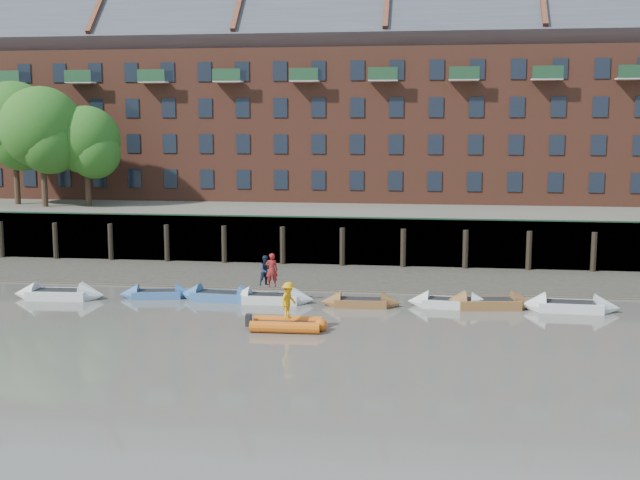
% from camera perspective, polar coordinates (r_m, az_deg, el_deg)
% --- Properties ---
extents(ground, '(220.00, 220.00, 0.00)m').
position_cam_1_polar(ground, '(31.77, 0.93, -8.92)').
color(ground, '#625D55').
rests_on(ground, ground).
extents(foreshore, '(110.00, 8.00, 0.50)m').
position_cam_1_polar(foreshore, '(49.17, 3.44, -2.74)').
color(foreshore, '#3D382F').
rests_on(foreshore, ground).
extents(mud_band, '(110.00, 1.60, 0.10)m').
position_cam_1_polar(mud_band, '(45.85, 3.12, -3.55)').
color(mud_band, '#4C4336').
rests_on(mud_band, ground).
extents(river_wall, '(110.00, 1.23, 3.30)m').
position_cam_1_polar(river_wall, '(53.21, 3.81, -0.16)').
color(river_wall, '#2D2A26').
rests_on(river_wall, ground).
extents(bank_terrace, '(110.00, 28.00, 3.20)m').
position_cam_1_polar(bank_terrace, '(66.69, 4.63, 1.56)').
color(bank_terrace, '#5E594D').
rests_on(bank_terrace, ground).
extents(apartment_terrace, '(80.60, 15.56, 20.98)m').
position_cam_1_polar(apartment_terrace, '(67.31, 4.79, 11.19)').
color(apartment_terrace, brown).
rests_on(apartment_terrace, bank_terrace).
extents(tree_cluster, '(11.76, 7.74, 9.40)m').
position_cam_1_polar(tree_cluster, '(64.48, -19.34, 7.49)').
color(tree_cluster, '#3A281C').
rests_on(tree_cluster, bank_terrace).
extents(rowboat_0, '(5.06, 1.75, 1.44)m').
position_cam_1_polar(rowboat_0, '(45.59, -18.07, -3.69)').
color(rowboat_0, silver).
rests_on(rowboat_0, ground).
extents(rowboat_1, '(4.21, 1.97, 1.18)m').
position_cam_1_polar(rowboat_1, '(44.55, -11.50, -3.78)').
color(rowboat_1, '#3B67A3').
rests_on(rowboat_1, ground).
extents(rowboat_2, '(4.63, 1.66, 1.32)m').
position_cam_1_polar(rowboat_2, '(43.40, -7.15, -3.97)').
color(rowboat_2, '#3B67A3').
rests_on(rowboat_2, ground).
extents(rowboat_3, '(4.58, 1.42, 1.32)m').
position_cam_1_polar(rowboat_3, '(42.54, -3.50, -4.17)').
color(rowboat_3, silver).
rests_on(rowboat_3, ground).
extents(rowboat_4, '(4.21, 1.37, 1.21)m').
position_cam_1_polar(rowboat_4, '(41.65, 2.92, -4.46)').
color(rowboat_4, brown).
rests_on(rowboat_4, ground).
extents(rowboat_5, '(4.48, 1.65, 1.27)m').
position_cam_1_polar(rowboat_5, '(41.98, 9.22, -4.44)').
color(rowboat_5, silver).
rests_on(rowboat_5, ground).
extents(rowboat_6, '(5.01, 2.08, 1.41)m').
position_cam_1_polar(rowboat_6, '(42.11, 11.89, -4.44)').
color(rowboat_6, brown).
rests_on(rowboat_6, ground).
extents(rowboat_7, '(4.92, 1.56, 1.42)m').
position_cam_1_polar(rowboat_7, '(42.48, 17.33, -4.53)').
color(rowboat_7, silver).
rests_on(rowboat_7, ground).
extents(rib_tender, '(3.51, 1.73, 0.60)m').
position_cam_1_polar(rib_tender, '(36.99, -2.18, -6.02)').
color(rib_tender, '#DD5D11').
rests_on(rib_tender, ground).
extents(person_rower_a, '(0.74, 0.58, 1.78)m').
position_cam_1_polar(person_rower_a, '(42.14, -3.45, -2.14)').
color(person_rower_a, maroon).
rests_on(person_rower_a, rowboat_3).
extents(person_rower_b, '(0.99, 0.97, 1.61)m').
position_cam_1_polar(person_rower_b, '(42.48, -3.86, -2.18)').
color(person_rower_b, '#19233F').
rests_on(person_rower_b, rowboat_3).
extents(person_rib_crew, '(0.98, 1.25, 1.69)m').
position_cam_1_polar(person_rib_crew, '(36.64, -2.26, -4.31)').
color(person_rib_crew, orange).
rests_on(person_rib_crew, rib_tender).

